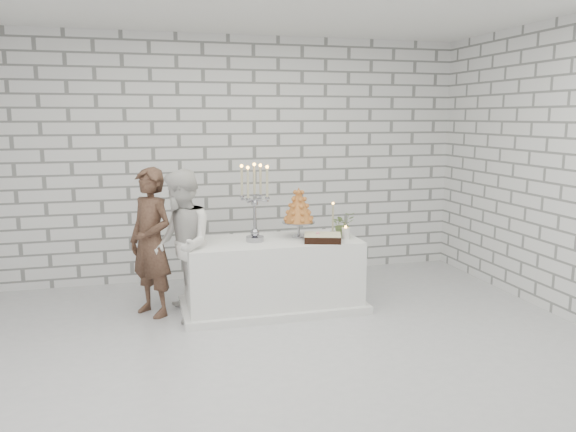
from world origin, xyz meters
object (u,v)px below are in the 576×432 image
at_px(bride, 182,245).
at_px(croquembouche, 299,212).
at_px(candelabra, 255,203).
at_px(groom, 151,242).
at_px(cake_table, 273,274).

xyz_separation_m(bride, croquembouche, (1.24, 0.11, 0.26)).
bearing_deg(bride, croquembouche, 92.18).
relative_size(bride, candelabra, 1.87).
height_order(groom, croquembouche, groom).
xyz_separation_m(groom, candelabra, (1.04, -0.17, 0.39)).
height_order(bride, croquembouche, bride).
distance_m(cake_table, croquembouche, 0.71).
xyz_separation_m(groom, croquembouche, (1.53, -0.09, 0.26)).
distance_m(groom, bride, 0.35).
bearing_deg(candelabra, bride, -178.17).
height_order(candelabra, croquembouche, candelabra).
bearing_deg(croquembouche, cake_table, -169.61).
distance_m(bride, candelabra, 0.85).
relative_size(bride, croquembouche, 2.81).
relative_size(cake_table, bride, 1.19).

